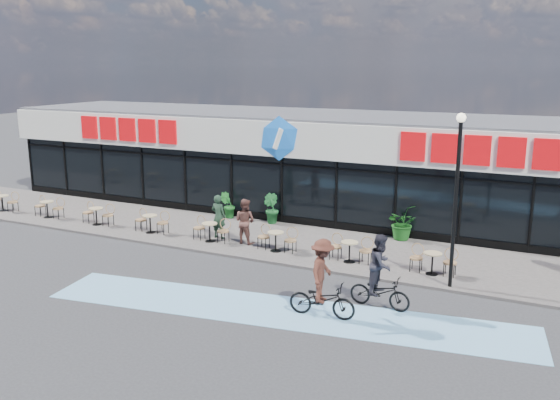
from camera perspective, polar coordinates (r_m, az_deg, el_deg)
name	(u,v)px	position (r m, az deg, el deg)	size (l,w,h in m)	color
ground	(193,274)	(20.18, -8.41, -7.05)	(120.00, 120.00, 0.00)	#28282B
sidewalk	(255,238)	(23.83, -2.39, -3.64)	(44.00, 5.00, 0.10)	#5E5753
bike_lane	(281,311)	(17.11, 0.11, -10.66)	(14.00, 2.20, 0.01)	#69A1C6
building	(308,162)	(28.11, 2.76, 3.72)	(30.60, 6.57, 4.75)	black
lamp_post	(457,187)	(18.51, 16.63, 1.25)	(0.28, 0.28, 5.37)	black
bistro_set_0	(4,201)	(30.76, -25.02, -0.08)	(1.54, 0.62, 0.90)	tan
bistro_set_1	(49,207)	(28.64, -21.36, -0.64)	(1.54, 0.62, 0.90)	tan
bistro_set_2	(98,214)	(26.67, -17.14, -1.28)	(1.54, 0.62, 0.90)	tan
bistro_set_3	(152,221)	(24.86, -12.26, -2.02)	(1.54, 0.62, 0.90)	tan
bistro_set_4	(211,230)	(23.26, -6.67, -2.84)	(1.54, 0.62, 0.90)	tan
bistro_set_5	(277,239)	(21.92, -0.31, -3.74)	(1.54, 0.62, 0.90)	tan
bistro_set_6	(350,249)	(20.89, 6.78, -4.69)	(1.54, 0.62, 0.90)	tan
bistro_set_7	(433,260)	(20.21, 14.50, -5.64)	(1.54, 0.62, 0.90)	tan
potted_plant_left	(228,205)	(26.59, -5.05, -0.50)	(0.64, 0.52, 1.17)	#19591F
potted_plant_mid	(271,209)	(25.61, -0.87, -0.83)	(0.71, 0.57, 1.29)	#154C20
potted_plant_right	(401,222)	(23.76, 11.56, -2.13)	(1.22, 1.06, 1.35)	#164F17
patron_left	(218,217)	(23.50, -5.94, -1.59)	(0.64, 0.42, 1.76)	#1B3222
patron_right	(245,221)	(22.75, -3.41, -2.04)	(0.85, 0.66, 1.75)	brown
cyclist_a	(322,285)	(16.48, 4.09, -8.12)	(1.94, 1.21, 2.24)	black
cyclist_b	(380,279)	(17.29, 9.63, -7.50)	(1.85, 0.90, 2.19)	black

